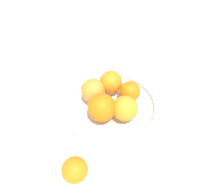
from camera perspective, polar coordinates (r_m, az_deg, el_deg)
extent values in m
plane|color=silver|center=(0.72, 0.00, -3.60)|extent=(4.00, 4.00, 0.00)
cylinder|color=silver|center=(0.72, 0.00, -3.29)|extent=(0.30, 0.30, 0.01)
torus|color=silver|center=(0.71, 0.00, -2.52)|extent=(0.31, 0.31, 0.02)
sphere|color=orange|center=(0.69, 4.71, 0.92)|extent=(0.07, 0.07, 0.07)
sphere|color=orange|center=(0.71, -0.26, 3.43)|extent=(0.07, 0.07, 0.07)
sphere|color=orange|center=(0.68, -4.95, 1.19)|extent=(0.08, 0.08, 0.08)
sphere|color=orange|center=(0.63, -2.90, -3.22)|extent=(0.08, 0.08, 0.08)
sphere|color=orange|center=(0.64, 3.45, -3.51)|extent=(0.08, 0.08, 0.08)
sphere|color=orange|center=(0.59, -9.71, -18.69)|extent=(0.07, 0.07, 0.07)
cylinder|color=silver|center=(0.83, -17.86, 7.82)|extent=(0.07, 0.07, 0.12)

